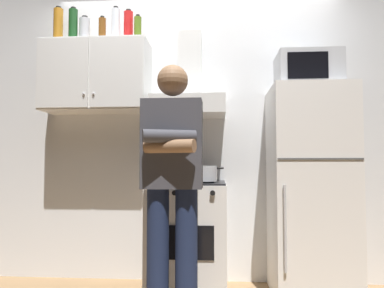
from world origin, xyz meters
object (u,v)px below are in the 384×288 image
Objects in this scene: bottle_vodka_clear at (116,25)px; bottle_wine_green at (73,25)px; bottle_liquor_amber at (58,26)px; stove_oven at (188,237)px; microwave at (307,71)px; range_hood at (189,93)px; upper_cabinet at (96,77)px; person_standing at (172,180)px; bottle_beer_brown at (102,31)px; cooking_pot at (204,173)px; bottle_canister_steel at (85,30)px; bottle_soda_red at (128,27)px; bottle_olive_oil at (138,29)px; refrigerator at (310,190)px.

bottle_wine_green is (-0.37, -0.01, -0.00)m from bottle_vodka_clear.
stove_oven is at bearing -6.70° from bottle_liquor_amber.
bottle_wine_green is at bearing 177.74° from microwave.
range_hood is at bearing -0.42° from bottle_liquor_amber.
bottle_vodka_clear reaches higher than upper_cabinet.
bottle_wine_green reaches higher than upper_cabinet.
bottle_beer_brown is (-0.72, 0.77, 1.27)m from person_standing.
microwave is 0.29× the size of person_standing.
stove_oven is 1.62m from microwave.
cooking_pot is (0.13, -0.25, -0.66)m from range_hood.
person_standing is at bearing -93.91° from range_hood.
bottle_canister_steel is at bearing -174.88° from upper_cabinet.
bottle_soda_red is 0.47m from bottle_wine_green.
bottle_soda_red is 0.98× the size of bottle_vodka_clear.
bottle_liquor_amber reaches higher than microwave.
bottle_olive_oil is at bearing 118.35° from person_standing.
bottle_soda_red is 0.23m from bottle_beer_brown.
bottle_beer_brown reaches higher than refrigerator.
bottle_beer_brown reaches higher than microwave.
microwave is 1.78m from bottle_beer_brown.
bottle_liquor_amber reaches higher than stove_oven.
bottle_liquor_amber is (-1.15, 0.14, 1.78)m from stove_oven.
range_hood is 3.04× the size of bottle_beer_brown.
person_standing is at bearing -110.30° from cooking_pot.
refrigerator is 3.33× the size of microwave.
stove_oven is 1.82× the size of microwave.
bottle_beer_brown is at bearing 20.51° from bottle_canister_steel.
person_standing is 5.43× the size of bottle_wine_green.
stove_oven is at bearing 137.51° from cooking_pot.
bottle_beer_brown is (0.03, 0.04, 0.42)m from upper_cabinet.
microwave is 1.59× the size of bottle_wine_green.
bottle_beer_brown is 1.07× the size of bottle_olive_oil.
bottle_soda_red is at bearing 8.49° from bottle_wine_green.
microwave is at bearing 9.57° from cooking_pot.
bottle_olive_oil reaches higher than bottle_canister_steel.
bottle_wine_green is 1.31× the size of bottle_olive_oil.
bottle_olive_oil is (-0.44, 0.12, 1.73)m from stove_oven.
stove_oven is 3.79× the size of bottle_olive_oil.
range_hood reaches higher than microwave.
bottle_soda_red reaches higher than person_standing.
stove_oven is 0.55× the size of refrigerator.
range_hood is 0.87m from bottle_vodka_clear.
bottle_soda_red is 0.38m from bottle_canister_steel.
refrigerator is 0.98× the size of person_standing.
bottle_beer_brown is at bearing 174.45° from refrigerator.
bottle_canister_steel is (-0.11, -0.01, 0.41)m from upper_cabinet.
cooking_pot is (0.13, -0.12, 0.50)m from stove_oven.
microwave is 1.16m from cooking_pot.
bottle_olive_oil is (0.36, -0.00, 0.41)m from upper_cabinet.
person_standing is 1.65m from bottle_beer_brown.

